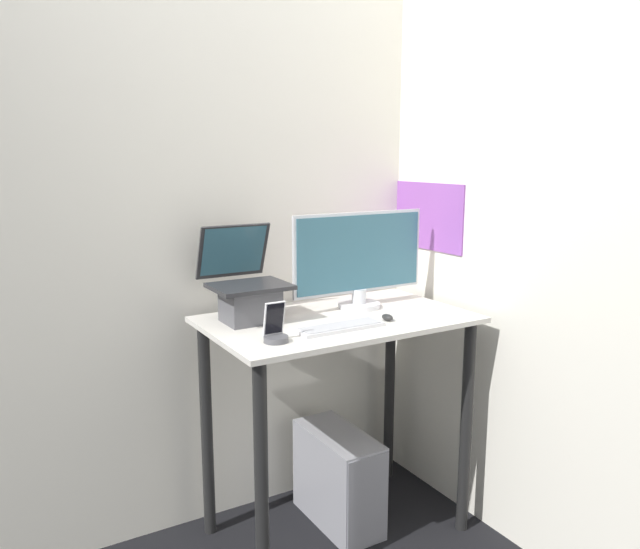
# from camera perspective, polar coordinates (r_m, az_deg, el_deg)

# --- Properties ---
(wall_back) EXTENTS (6.00, 0.05, 2.60)m
(wall_back) POSITION_cam_1_polar(r_m,az_deg,el_deg) (2.75, -2.81, 5.38)
(wall_back) COLOR silver
(wall_back) RESTS_ON ground_plane
(wall_side_right) EXTENTS (0.06, 6.00, 2.60)m
(wall_side_right) POSITION_cam_1_polar(r_m,az_deg,el_deg) (2.55, 17.13, 4.47)
(wall_side_right) COLOR silver
(wall_side_right) RESTS_ON ground_plane
(desk) EXTENTS (1.04, 0.63, 0.93)m
(desk) POSITION_cam_1_polar(r_m,az_deg,el_deg) (2.53, 1.59, -8.14)
(desk) COLOR beige
(desk) RESTS_ON ground_plane
(laptop) EXTENTS (0.29, 0.32, 0.36)m
(laptop) POSITION_cam_1_polar(r_m,az_deg,el_deg) (2.42, -6.61, -1.81)
(laptop) COLOR #4C4C51
(laptop) RESTS_ON desk
(monitor) EXTENTS (0.62, 0.18, 0.40)m
(monitor) POSITION_cam_1_polar(r_m,az_deg,el_deg) (2.59, 3.61, 1.26)
(monitor) COLOR silver
(monitor) RESTS_ON desk
(keyboard) EXTENTS (0.34, 0.10, 0.02)m
(keyboard) POSITION_cam_1_polar(r_m,az_deg,el_deg) (2.30, 1.86, -4.84)
(keyboard) COLOR silver
(keyboard) RESTS_ON desk
(mouse) EXTENTS (0.03, 0.06, 0.03)m
(mouse) POSITION_cam_1_polar(r_m,az_deg,el_deg) (2.43, 6.18, -3.92)
(mouse) COLOR #262626
(mouse) RESTS_ON desk
(cell_phone) EXTENTS (0.09, 0.09, 0.14)m
(cell_phone) POSITION_cam_1_polar(r_m,az_deg,el_deg) (2.15, -4.11, -5.23)
(cell_phone) COLOR #4C4C51
(cell_phone) RESTS_ON desk
(computer_tower) EXTENTS (0.20, 0.45, 0.41)m
(computer_tower) POSITION_cam_1_polar(r_m,az_deg,el_deg) (2.81, 1.70, -18.09)
(computer_tower) COLOR gray
(computer_tower) RESTS_ON ground_plane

